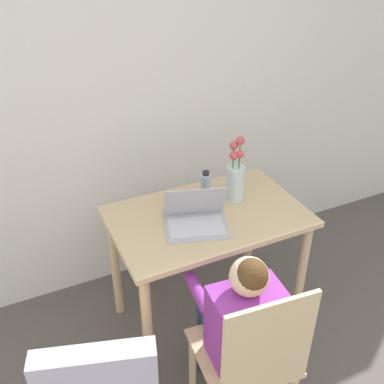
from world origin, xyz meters
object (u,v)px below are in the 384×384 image
Objects in this scene: laptop at (196,217)px; flower_vase at (235,178)px; person_seated at (239,316)px; chair_occupied at (250,359)px; water_bottle at (206,189)px.

laptop is 1.01× the size of flower_vase.
person_seated is at bearing -117.60° from flower_vase.
chair_occupied is 0.87m from water_bottle.
flower_vase is (0.29, 0.13, 0.08)m from laptop.
flower_vase is 1.84× the size of water_bottle.
chair_occupied is 0.70m from laptop.
chair_occupied is 0.18m from person_seated.
laptop is 1.85× the size of water_bottle.
person_seated is (0.01, 0.13, 0.13)m from chair_occupied.
person_seated is 2.63× the size of laptop.
laptop is 0.20m from water_bottle.
person_seated reaches higher than chair_occupied.
flower_vase is at bearing -109.04° from chair_occupied.
person_seated reaches higher than water_bottle.
chair_occupied is at bearing -76.64° from laptop.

